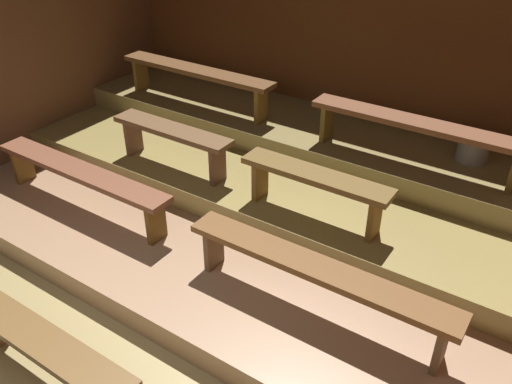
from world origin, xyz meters
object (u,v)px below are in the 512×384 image
(bench_upper_left, at_px, (196,75))
(pail_upper, at_px, (474,149))
(bench_middle_left, at_px, (172,136))
(bench_floor_center, at_px, (46,349))
(bench_lower_left, at_px, (81,175))
(bench_upper_right, at_px, (416,128))
(bench_lower_right, at_px, (316,273))
(bench_middle_right, at_px, (315,182))

(bench_upper_left, xyz_separation_m, pail_upper, (3.07, 0.38, -0.24))
(bench_middle_left, relative_size, pail_upper, 4.56)
(bench_floor_center, distance_m, bench_lower_left, 1.94)
(bench_upper_right, bearing_deg, bench_lower_left, -144.79)
(bench_lower_right, distance_m, bench_upper_left, 3.18)
(pail_upper, bearing_deg, bench_lower_left, -144.20)
(bench_floor_center, distance_m, bench_middle_right, 2.43)
(bench_floor_center, relative_size, pail_upper, 5.14)
(bench_middle_right, bearing_deg, bench_upper_left, 154.63)
(bench_upper_right, xyz_separation_m, pail_upper, (0.48, 0.38, -0.24))
(bench_lower_right, bearing_deg, pail_upper, 77.01)
(bench_lower_left, height_order, bench_middle_right, bench_middle_right)
(pail_upper, bearing_deg, bench_middle_right, -124.98)
(bench_lower_left, relative_size, bench_upper_right, 1.05)
(bench_lower_left, xyz_separation_m, bench_upper_right, (2.57, 1.81, 0.46))
(bench_lower_left, relative_size, bench_lower_right, 1.00)
(bench_middle_right, height_order, pail_upper, pail_upper)
(bench_floor_center, bearing_deg, bench_upper_right, 68.35)
(bench_lower_left, relative_size, pail_upper, 7.12)
(bench_lower_right, bearing_deg, bench_upper_right, 89.03)
(bench_middle_left, bearing_deg, pail_upper, 28.14)
(bench_lower_left, bearing_deg, bench_floor_center, -48.32)
(bench_middle_right, bearing_deg, pail_upper, 55.02)
(bench_lower_left, relative_size, bench_upper_left, 1.05)
(bench_lower_left, height_order, pail_upper, pail_upper)
(bench_upper_left, relative_size, bench_upper_right, 1.00)
(bench_floor_center, relative_size, bench_upper_right, 0.76)
(bench_middle_right, bearing_deg, bench_floor_center, -109.54)
(bench_lower_right, xyz_separation_m, bench_upper_right, (0.03, 1.81, 0.46))
(pail_upper, bearing_deg, bench_floor_center, -115.92)
(bench_middle_right, relative_size, bench_upper_right, 0.67)
(bench_middle_left, relative_size, bench_middle_right, 1.00)
(bench_floor_center, xyz_separation_m, bench_middle_left, (-0.82, 2.25, 0.46))
(bench_middle_left, bearing_deg, bench_upper_right, 25.37)
(bench_upper_left, distance_m, pail_upper, 3.11)
(bench_floor_center, height_order, pail_upper, pail_upper)
(pail_upper, bearing_deg, bench_middle_left, -151.86)
(bench_lower_right, height_order, pail_upper, pail_upper)
(bench_lower_right, relative_size, bench_upper_left, 1.05)
(bench_lower_left, distance_m, bench_upper_right, 3.18)
(bench_middle_left, xyz_separation_m, pail_upper, (2.58, 1.38, 0.01))
(bench_lower_left, height_order, bench_middle_left, bench_middle_left)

